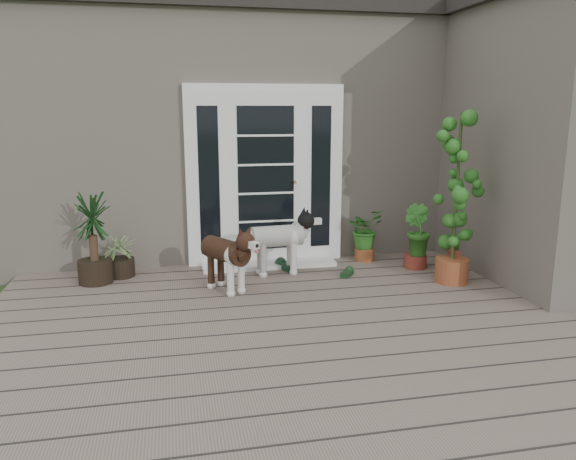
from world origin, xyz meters
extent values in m
cube|color=#6B5B4C|center=(0.00, 0.40, 0.06)|extent=(6.20, 4.60, 0.12)
cube|color=#665E54|center=(0.00, 4.65, 1.55)|extent=(7.40, 4.00, 3.10)
cube|color=#2D2826|center=(0.00, 4.65, 3.20)|extent=(7.60, 4.20, 0.20)
cube|color=#665E54|center=(2.90, 1.50, 1.55)|extent=(1.60, 2.40, 3.10)
cube|color=white|center=(-0.20, 2.60, 1.19)|extent=(1.90, 0.14, 2.15)
cube|color=white|center=(-0.20, 2.40, 0.14)|extent=(1.60, 0.40, 0.05)
imported|color=#27661D|center=(1.02, 2.40, 0.41)|extent=(0.61, 0.61, 0.58)
imported|color=#1F5F1B|center=(1.50, 1.96, 0.40)|extent=(0.48, 0.48, 0.55)
imported|color=#1E631C|center=(2.17, 2.10, 0.38)|extent=(0.34, 0.34, 0.52)
camera|label=1|loc=(-1.31, -4.02, 1.99)|focal=34.79mm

